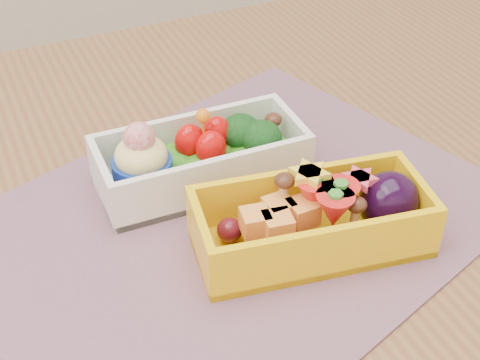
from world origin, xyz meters
name	(u,v)px	position (x,y,z in m)	size (l,w,h in m)	color
table	(246,278)	(0.00, 0.00, 0.65)	(1.20, 0.80, 0.75)	brown
placemat	(235,220)	(-0.02, -0.02, 0.75)	(0.45, 0.35, 0.00)	#825A6B
bento_white	(200,158)	(-0.03, 0.04, 0.78)	(0.20, 0.09, 0.08)	white
bento_yellow	(317,219)	(0.03, -0.08, 0.78)	(0.21, 0.12, 0.07)	yellow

